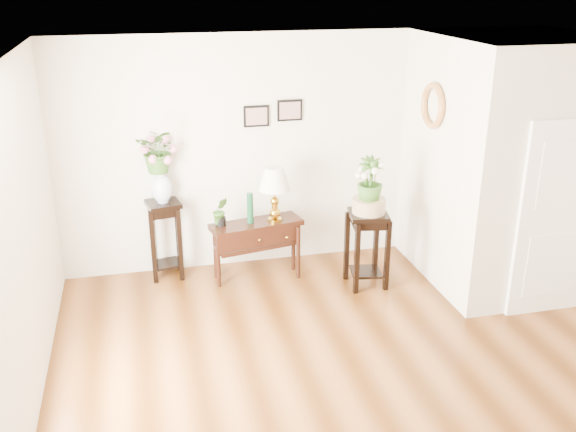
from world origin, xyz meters
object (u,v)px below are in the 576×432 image
object	(u,v)px
plant_stand_a	(166,239)
plant_stand_b	(367,249)
table_lamp	(275,192)
console_table	(257,250)

from	to	relation	value
plant_stand_a	plant_stand_b	xyz separation A→B (m)	(2.23, -0.77, -0.02)
table_lamp	plant_stand_b	size ratio (longest dim) A/B	0.73
console_table	table_lamp	size ratio (longest dim) A/B	1.64
console_table	table_lamp	world-z (taller)	table_lamp
table_lamp	console_table	bearing A→B (deg)	180.00
plant_stand_a	console_table	bearing A→B (deg)	-16.35
console_table	plant_stand_b	size ratio (longest dim) A/B	1.19
table_lamp	plant_stand_a	size ratio (longest dim) A/B	0.69
table_lamp	plant_stand_b	distance (m)	1.24
table_lamp	plant_stand_b	world-z (taller)	table_lamp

